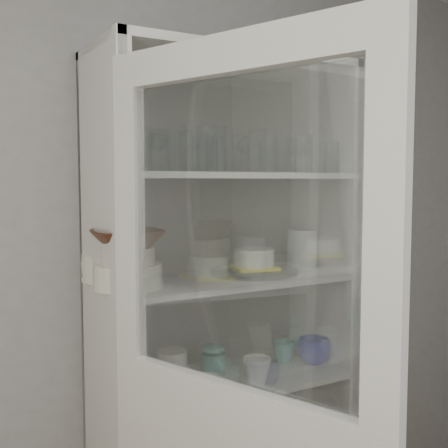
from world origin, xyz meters
TOP-DOWN VIEW (x-y plane):
  - wall_back at (0.00, 1.50)m, footprint 3.60×0.02m
  - pantry_cabinet at (0.20, 1.34)m, footprint 1.00×0.45m
  - tumbler_0 at (-0.21, 1.11)m, footprint 0.08×0.08m
  - tumbler_1 at (0.07, 1.12)m, footprint 0.10×0.10m
  - tumbler_2 at (0.03, 1.14)m, footprint 0.08×0.08m
  - tumbler_3 at (0.04, 1.11)m, footprint 0.10×0.10m
  - tumbler_4 at (0.32, 1.16)m, footprint 0.08×0.08m
  - tumbler_5 at (0.48, 1.14)m, footprint 0.10×0.10m
  - tumbler_6 at (0.61, 1.13)m, footprint 0.07×0.07m
  - tumbler_7 at (-0.08, 1.25)m, footprint 0.09×0.09m
  - tumbler_8 at (-0.08, 1.27)m, footprint 0.07×0.07m
  - tumbler_9 at (0.05, 1.26)m, footprint 0.09×0.09m
  - tumbler_10 at (0.16, 1.27)m, footprint 0.08×0.08m
  - tumbler_11 at (0.36, 1.30)m, footprint 0.07×0.07m
  - goblet_0 at (-0.04, 1.35)m, footprint 0.07×0.07m
  - goblet_1 at (0.16, 1.35)m, footprint 0.08×0.08m
  - goblet_2 at (0.36, 1.37)m, footprint 0.07×0.07m
  - goblet_3 at (0.61, 1.36)m, footprint 0.07×0.07m
  - plate_stack_front at (-0.21, 1.23)m, footprint 0.23×0.23m
  - plate_stack_back at (-0.21, 1.41)m, footprint 0.21×0.21m
  - cream_bowl at (-0.21, 1.23)m, footprint 0.22×0.22m
  - terracotta_bowl at (-0.21, 1.23)m, footprint 0.28×0.28m
  - glass_platter at (0.33, 1.26)m, footprint 0.43×0.43m
  - yellow_trivet at (0.33, 1.26)m, footprint 0.20×0.20m
  - white_ramekin at (0.33, 1.26)m, footprint 0.19×0.19m
  - grey_bowl_stack at (0.61, 1.31)m, footprint 0.13×0.13m
  - mug_blue at (0.61, 1.22)m, footprint 0.16×0.16m
  - mug_teal at (0.51, 1.30)m, footprint 0.10×0.10m
  - mug_white at (0.26, 1.14)m, footprint 0.14×0.14m
  - teal_jar at (0.16, 1.29)m, footprint 0.09×0.09m
  - measuring_cups at (0.14, 1.20)m, footprint 0.10×0.10m
  - white_canister at (-0.02, 1.28)m, footprint 0.12×0.12m
  - tumbler_12 at (-0.17, 1.23)m, footprint 0.07×0.07m
  - tumbler_13 at (-0.00, 1.25)m, footprint 0.07×0.07m

SIDE VIEW (x-z plane):
  - measuring_cups at x=0.14m, z-range 0.86..0.90m
  - mug_teal at x=0.51m, z-range 0.86..0.95m
  - mug_white at x=0.26m, z-range 0.86..0.96m
  - mug_blue at x=0.61m, z-range 0.86..0.97m
  - teal_jar at x=0.16m, z-range 0.86..0.97m
  - white_canister at x=-0.02m, z-range 0.86..1.00m
  - pantry_cabinet at x=0.20m, z-range -0.11..1.99m
  - glass_platter at x=0.33m, z-range 1.26..1.28m
  - yellow_trivet at x=0.33m, z-range 1.28..1.29m
  - wall_back at x=0.00m, z-range 0.00..2.60m
  - plate_stack_front at x=-0.21m, z-range 1.26..1.34m
  - plate_stack_back at x=-0.21m, z-range 1.26..1.36m
  - white_ramekin at x=0.33m, z-range 1.29..1.36m
  - grey_bowl_stack at x=0.61m, z-range 1.26..1.42m
  - cream_bowl at x=-0.21m, z-range 1.34..1.40m
  - terracotta_bowl at x=-0.21m, z-range 1.40..1.46m
  - tumbler_11 at x=0.36m, z-range 1.66..1.79m
  - tumbler_6 at x=0.61m, z-range 1.66..1.79m
  - tumbler_2 at x=0.03m, z-range 1.66..1.79m
  - tumbler_0 at x=-0.21m, z-range 1.66..1.79m
  - tumbler_8 at x=-0.08m, z-range 1.66..1.80m
  - tumbler_13 at x=0.00m, z-range 1.66..1.80m
  - tumbler_4 at x=0.32m, z-range 1.66..1.80m
  - tumbler_12 at x=-0.17m, z-range 1.66..1.81m
  - tumbler_5 at x=0.48m, z-range 1.66..1.81m
  - tumbler_7 at x=-0.08m, z-range 1.66..1.81m
  - tumbler_9 at x=0.05m, z-range 1.66..1.81m
  - tumbler_3 at x=0.04m, z-range 1.66..1.81m
  - tumbler_10 at x=0.16m, z-range 1.66..1.81m
  - tumbler_1 at x=0.07m, z-range 1.66..1.82m
  - goblet_3 at x=0.61m, z-range 1.66..1.82m
  - goblet_0 at x=-0.04m, z-range 1.66..1.82m
  - goblet_2 at x=0.36m, z-range 1.66..1.83m
  - goblet_1 at x=0.16m, z-range 1.66..1.84m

